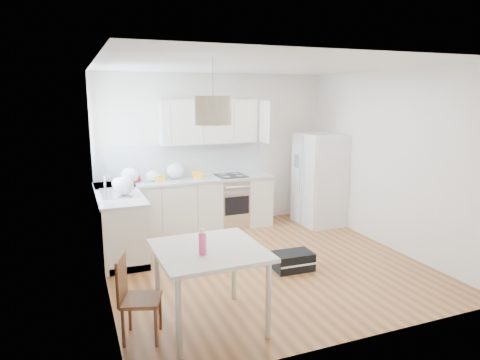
# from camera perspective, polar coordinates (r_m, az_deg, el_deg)

# --- Properties ---
(floor) EXTENTS (4.20, 4.20, 0.00)m
(floor) POSITION_cam_1_polar(r_m,az_deg,el_deg) (6.16, 2.98, -10.96)
(floor) COLOR brown
(floor) RESTS_ON ground
(ceiling) EXTENTS (4.20, 4.20, 0.00)m
(ceiling) POSITION_cam_1_polar(r_m,az_deg,el_deg) (5.71, 3.27, 14.99)
(ceiling) COLOR white
(ceiling) RESTS_ON wall_back
(wall_back) EXTENTS (4.20, 0.00, 4.20)m
(wall_back) POSITION_cam_1_polar(r_m,az_deg,el_deg) (7.72, -3.42, 3.98)
(wall_back) COLOR silver
(wall_back) RESTS_ON floor
(wall_left) EXTENTS (0.00, 4.20, 4.20)m
(wall_left) POSITION_cam_1_polar(r_m,az_deg,el_deg) (5.27, -18.10, 0.02)
(wall_left) COLOR silver
(wall_left) RESTS_ON floor
(wall_right) EXTENTS (0.00, 4.20, 4.20)m
(wall_right) POSITION_cam_1_polar(r_m,az_deg,el_deg) (6.92, 19.14, 2.52)
(wall_right) COLOR silver
(wall_right) RESTS_ON floor
(window_glassblock) EXTENTS (0.02, 1.00, 1.00)m
(window_glassblock) POSITION_cam_1_polar(r_m,az_deg,el_deg) (6.36, -18.90, 5.45)
(window_glassblock) COLOR #BFE0F9
(window_glassblock) RESTS_ON wall_left
(cabinets_back) EXTENTS (3.00, 0.60, 0.88)m
(cabinets_back) POSITION_cam_1_polar(r_m,az_deg,el_deg) (7.44, -7.01, -3.51)
(cabinets_back) COLOR beige
(cabinets_back) RESTS_ON floor
(cabinets_left) EXTENTS (0.60, 1.80, 0.88)m
(cabinets_left) POSITION_cam_1_polar(r_m,az_deg,el_deg) (6.67, -15.73, -5.60)
(cabinets_left) COLOR beige
(cabinets_left) RESTS_ON floor
(counter_back) EXTENTS (3.02, 0.64, 0.04)m
(counter_back) POSITION_cam_1_polar(r_m,az_deg,el_deg) (7.34, -7.09, -0.03)
(counter_back) COLOR #A6A8AB
(counter_back) RESTS_ON cabinets_back
(counter_left) EXTENTS (0.64, 1.82, 0.04)m
(counter_left) POSITION_cam_1_polar(r_m,az_deg,el_deg) (6.56, -15.95, -1.74)
(counter_left) COLOR #A6A8AB
(counter_left) RESTS_ON cabinets_left
(backsplash_back) EXTENTS (3.00, 0.01, 0.58)m
(backsplash_back) POSITION_cam_1_polar(r_m,az_deg,el_deg) (7.57, -7.71, 2.68)
(backsplash_back) COLOR white
(backsplash_back) RESTS_ON wall_back
(backsplash_left) EXTENTS (0.01, 1.80, 0.58)m
(backsplash_left) POSITION_cam_1_polar(r_m,az_deg,el_deg) (6.48, -18.68, 0.74)
(backsplash_left) COLOR white
(backsplash_left) RESTS_ON wall_left
(upper_cabinets) EXTENTS (1.70, 0.32, 0.75)m
(upper_cabinets) POSITION_cam_1_polar(r_m,az_deg,el_deg) (7.47, -4.18, 7.77)
(upper_cabinets) COLOR beige
(upper_cabinets) RESTS_ON wall_back
(range_oven) EXTENTS (0.50, 0.61, 0.88)m
(range_oven) POSITION_cam_1_polar(r_m,az_deg,el_deg) (7.68, -1.22, -2.97)
(range_oven) COLOR silver
(range_oven) RESTS_ON floor
(sink) EXTENTS (0.50, 0.80, 0.16)m
(sink) POSITION_cam_1_polar(r_m,az_deg,el_deg) (6.51, -15.91, -1.71)
(sink) COLOR silver
(sink) RESTS_ON counter_left
(refrigerator) EXTENTS (0.81, 0.84, 1.66)m
(refrigerator) POSITION_cam_1_polar(r_m,az_deg,el_deg) (7.88, 10.61, 0.12)
(refrigerator) COLOR white
(refrigerator) RESTS_ON floor
(dining_table) EXTENTS (1.07, 1.07, 0.83)m
(dining_table) POSITION_cam_1_polar(r_m,az_deg,el_deg) (4.35, -4.10, -10.25)
(dining_table) COLOR #BCB4A1
(dining_table) RESTS_ON floor
(dining_chair) EXTENTS (0.45, 0.45, 0.84)m
(dining_chair) POSITION_cam_1_polar(r_m,az_deg,el_deg) (4.35, -13.02, -15.05)
(dining_chair) COLOR #4B2C16
(dining_chair) RESTS_ON floor
(drink_bottle) EXTENTS (0.09, 0.09, 0.25)m
(drink_bottle) POSITION_cam_1_polar(r_m,az_deg,el_deg) (4.13, -5.03, -8.16)
(drink_bottle) COLOR #EA417E
(drink_bottle) RESTS_ON dining_table
(gym_bag) EXTENTS (0.53, 0.36, 0.24)m
(gym_bag) POSITION_cam_1_polar(r_m,az_deg,el_deg) (5.93, 7.05, -10.67)
(gym_bag) COLOR black
(gym_bag) RESTS_ON floor
(pendant_lamp) EXTENTS (0.40, 0.40, 0.28)m
(pendant_lamp) POSITION_cam_1_polar(r_m,az_deg,el_deg) (4.27, -3.60, 9.26)
(pendant_lamp) COLOR beige
(pendant_lamp) RESTS_ON ceiling
(grocery_bag_a) EXTENTS (0.28, 0.24, 0.26)m
(grocery_bag_a) POSITION_cam_1_polar(r_m,az_deg,el_deg) (7.15, -14.48, 0.61)
(grocery_bag_a) COLOR white
(grocery_bag_a) RESTS_ON counter_back
(grocery_bag_b) EXTENTS (0.21, 0.18, 0.19)m
(grocery_bag_b) POSITION_cam_1_polar(r_m,az_deg,el_deg) (7.20, -11.59, 0.53)
(grocery_bag_b) COLOR white
(grocery_bag_b) RESTS_ON counter_back
(grocery_bag_c) EXTENTS (0.30, 0.26, 0.27)m
(grocery_bag_c) POSITION_cam_1_polar(r_m,az_deg,el_deg) (7.36, -8.57, 1.20)
(grocery_bag_c) COLOR white
(grocery_bag_c) RESTS_ON counter_back
(grocery_bag_d) EXTENTS (0.20, 0.17, 0.18)m
(grocery_bag_d) POSITION_cam_1_polar(r_m,az_deg,el_deg) (6.77, -15.93, -0.40)
(grocery_bag_d) COLOR white
(grocery_bag_d) RESTS_ON counter_back
(grocery_bag_e) EXTENTS (0.29, 0.25, 0.26)m
(grocery_bag_e) POSITION_cam_1_polar(r_m,az_deg,el_deg) (6.33, -15.24, -0.76)
(grocery_bag_e) COLOR white
(grocery_bag_e) RESTS_ON counter_left
(snack_orange) EXTENTS (0.17, 0.12, 0.11)m
(snack_orange) POSITION_cam_1_polar(r_m,az_deg,el_deg) (7.41, -5.75, 0.71)
(snack_orange) COLOR orange
(snack_orange) RESTS_ON counter_back
(snack_yellow) EXTENTS (0.17, 0.12, 0.11)m
(snack_yellow) POSITION_cam_1_polar(r_m,az_deg,el_deg) (7.17, -10.65, 0.21)
(snack_yellow) COLOR gold
(snack_yellow) RESTS_ON counter_back
(snack_red) EXTENTS (0.17, 0.16, 0.10)m
(snack_red) POSITION_cam_1_polar(r_m,az_deg,el_deg) (7.26, -13.74, 0.16)
(snack_red) COLOR red
(snack_red) RESTS_ON counter_back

